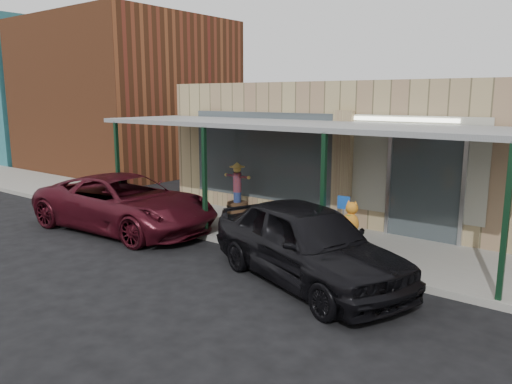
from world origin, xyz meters
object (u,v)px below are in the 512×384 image
Objects in this scene: handicap_sign at (343,218)px; barrel_pumpkin at (331,234)px; car_maroon at (125,203)px; barrel_scarecrow at (237,198)px; parked_sedan at (307,243)px.

barrel_pumpkin is at bearing 129.33° from handicap_sign.
handicap_sign is 0.25× the size of car_maroon.
barrel_scarecrow is at bearing 167.00° from barrel_pumpkin.
barrel_scarecrow is 1.16× the size of handicap_sign.
barrel_pumpkin is at bearing -74.57° from car_maroon.
barrel_scarecrow reaches higher than car_maroon.
barrel_scarecrow is at bearing 155.76° from handicap_sign.
parked_sedan is 6.33m from car_maroon.
barrel_scarecrow is 3.36m from car_maroon.
car_maroon is (-6.34, -1.16, -0.29)m from handicap_sign.
parked_sedan is at bearing -96.58° from car_maroon.
parked_sedan is (-0.02, -1.47, -0.23)m from handicap_sign.
barrel_scarecrow is at bearing 75.25° from parked_sedan.
car_maroon is at bearing -173.74° from handicap_sign.
barrel_pumpkin is 0.14× the size of parked_sedan.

